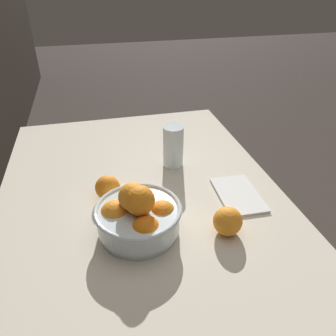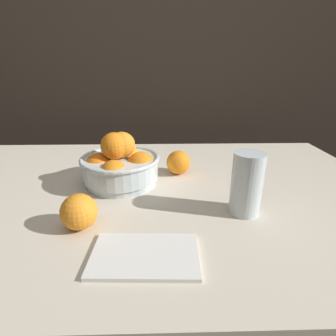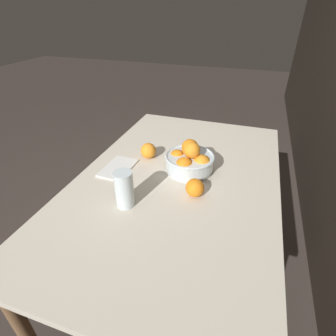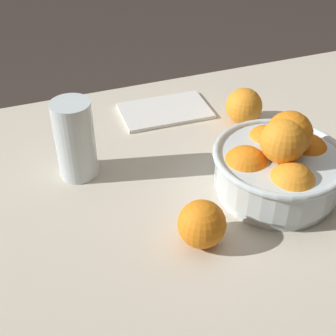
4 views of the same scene
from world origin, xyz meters
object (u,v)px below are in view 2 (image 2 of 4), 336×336
orange_loose_near_bowl (178,162)px  fruit_bowl (121,165)px  juice_glass (246,187)px  orange_loose_front (79,212)px

orange_loose_near_bowl → fruit_bowl: bearing=-158.5°
fruit_bowl → juice_glass: fruit_bowl is taller
juice_glass → orange_loose_near_bowl: bearing=120.4°
fruit_bowl → juice_glass: (0.31, -0.17, 0.01)m
fruit_bowl → juice_glass: 0.36m
orange_loose_near_bowl → orange_loose_front: orange_loose_front is taller
fruit_bowl → orange_loose_near_bowl: 0.19m
fruit_bowl → juice_glass: bearing=-29.0°
fruit_bowl → juice_glass: size_ratio=1.53×
orange_loose_near_bowl → orange_loose_front: (-0.23, -0.29, 0.00)m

